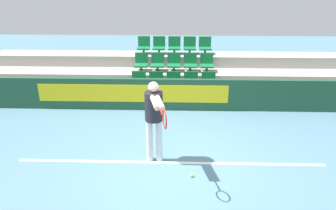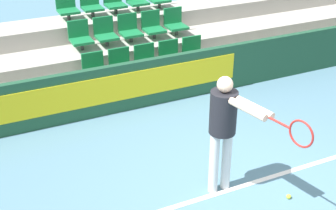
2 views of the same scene
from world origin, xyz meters
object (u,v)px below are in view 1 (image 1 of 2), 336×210
object	(u,v)px
stadium_chair_8	(190,63)
stadium_chair_10	(144,46)
stadium_chair_3	(191,82)
stadium_chair_5	(141,63)
stadium_chair_11	(159,46)
stadium_chair_14	(205,46)
stadium_chair_2	(173,82)
tennis_ball	(192,175)
stadium_chair_1	(156,82)
stadium_chair_4	(209,83)
stadium_chair_12	(174,46)
stadium_chair_9	(207,63)
tennis_player	(154,114)
stadium_chair_13	(190,46)
stadium_chair_6	(158,63)
stadium_chair_0	(139,82)
stadium_chair_7	(174,63)

from	to	relation	value
stadium_chair_8	stadium_chair_10	size ratio (longest dim) A/B	1.00
stadium_chair_3	stadium_chair_5	distance (m)	1.82
stadium_chair_11	stadium_chair_14	bearing A→B (deg)	0.00
stadium_chair_2	tennis_ball	size ratio (longest dim) A/B	8.31
tennis_ball	stadium_chair_5	bearing A→B (deg)	106.72
stadium_chair_1	stadium_chair_8	bearing A→B (deg)	40.52
stadium_chair_8	stadium_chair_4	bearing A→B (deg)	-59.67
stadium_chair_8	stadium_chair_12	world-z (taller)	stadium_chair_12
stadium_chair_14	stadium_chair_12	bearing A→B (deg)	180.00
stadium_chair_9	tennis_player	bearing A→B (deg)	-107.50
stadium_chair_5	stadium_chair_11	distance (m)	1.09
stadium_chair_3	stadium_chair_12	size ratio (longest dim) A/B	1.00
stadium_chair_11	stadium_chair_13	xyz separation A→B (m)	(1.04, 0.00, 0.00)
stadium_chair_4	stadium_chair_12	size ratio (longest dim) A/B	1.00
stadium_chair_11	stadium_chair_4	bearing A→B (deg)	-48.73
stadium_chair_1	stadium_chair_6	bearing A→B (deg)	90.00
stadium_chair_2	stadium_chair_4	bearing A→B (deg)	0.00
stadium_chair_10	tennis_ball	xyz separation A→B (m)	(1.45, -5.71, -1.29)
stadium_chair_14	stadium_chair_9	bearing A→B (deg)	-90.00
stadium_chair_5	stadium_chair_10	distance (m)	0.96
tennis_ball	stadium_chair_1	bearing A→B (deg)	103.31
stadium_chair_0	stadium_chair_11	size ratio (longest dim) A/B	1.00
stadium_chair_6	stadium_chair_9	xyz separation A→B (m)	(1.55, 0.00, 0.00)
stadium_chair_6	tennis_ball	distance (m)	5.01
stadium_chair_6	stadium_chair_14	distance (m)	1.82
stadium_chair_7	stadium_chair_11	xyz separation A→B (m)	(-0.52, 0.89, 0.36)
stadium_chair_8	stadium_chair_2	bearing A→B (deg)	-120.33
stadium_chair_3	stadium_chair_7	world-z (taller)	stadium_chair_7
stadium_chair_7	stadium_chair_13	world-z (taller)	stadium_chair_13
stadium_chair_13	stadium_chair_3	bearing A→B (deg)	-90.00
stadium_chair_10	stadium_chair_13	xyz separation A→B (m)	(1.55, 0.00, 0.00)
stadium_chair_1	stadium_chair_5	distance (m)	1.09
stadium_chair_5	stadium_chair_7	distance (m)	1.04
stadium_chair_14	stadium_chair_6	bearing A→B (deg)	-150.33
stadium_chair_3	stadium_chair_14	distance (m)	1.98
stadium_chair_2	stadium_chair_8	distance (m)	1.09
stadium_chair_8	stadium_chair_13	xyz separation A→B (m)	(0.00, 0.89, 0.36)
stadium_chair_1	stadium_chair_7	xyz separation A→B (m)	(0.52, 0.89, 0.36)
stadium_chair_8	stadium_chair_10	world-z (taller)	stadium_chair_10
stadium_chair_2	stadium_chair_12	xyz separation A→B (m)	(0.00, 1.77, 0.72)
stadium_chair_11	tennis_ball	distance (m)	5.93
stadium_chair_6	stadium_chair_8	xyz separation A→B (m)	(1.04, 0.00, 0.00)
stadium_chair_4	stadium_chair_9	xyz separation A→B (m)	(0.00, 0.89, 0.36)
stadium_chair_10	stadium_chair_0	bearing A→B (deg)	-90.00
stadium_chair_2	stadium_chair_6	distance (m)	1.09
stadium_chair_5	stadium_chair_9	bearing A→B (deg)	0.00
stadium_chair_2	stadium_chair_6	size ratio (longest dim) A/B	1.00
stadium_chair_4	stadium_chair_10	bearing A→B (deg)	139.48
stadium_chair_11	tennis_player	xyz separation A→B (m)	(0.20, -5.19, -0.25)
stadium_chair_5	stadium_chair_11	size ratio (longest dim) A/B	1.00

